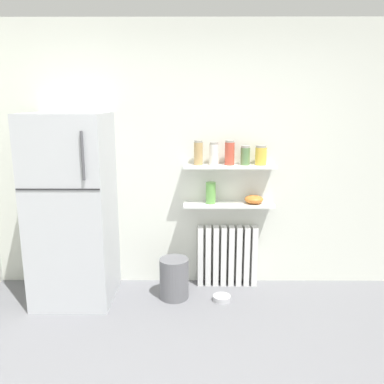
% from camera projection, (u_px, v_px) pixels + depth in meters
% --- Properties ---
extents(ground_plane, '(7.04, 7.04, 0.00)m').
position_uv_depth(ground_plane, '(219.00, 375.00, 2.77)').
color(ground_plane, slate).
extents(back_wall, '(7.04, 0.10, 2.60)m').
position_uv_depth(back_wall, '(212.00, 157.00, 3.99)').
color(back_wall, silver).
rests_on(back_wall, ground_plane).
extents(refrigerator, '(0.71, 0.73, 1.75)m').
position_uv_depth(refrigerator, '(72.00, 209.00, 3.70)').
color(refrigerator, '#B7BABF').
rests_on(refrigerator, ground_plane).
extents(radiator, '(0.60, 0.12, 0.62)m').
position_uv_depth(radiator, '(227.00, 256.00, 4.08)').
color(radiator, white).
rests_on(radiator, ground_plane).
extents(wall_shelf_lower, '(0.89, 0.22, 0.02)m').
position_uv_depth(wall_shelf_lower, '(229.00, 205.00, 3.93)').
color(wall_shelf_lower, white).
extents(wall_shelf_upper, '(0.89, 0.22, 0.02)m').
position_uv_depth(wall_shelf_upper, '(229.00, 166.00, 3.85)').
color(wall_shelf_upper, white).
extents(storage_jar_0, '(0.08, 0.08, 0.24)m').
position_uv_depth(storage_jar_0, '(198.00, 153.00, 3.82)').
color(storage_jar_0, tan).
rests_on(storage_jar_0, wall_shelf_upper).
extents(storage_jar_1, '(0.09, 0.09, 0.22)m').
position_uv_depth(storage_jar_1, '(214.00, 154.00, 3.82)').
color(storage_jar_1, silver).
rests_on(storage_jar_1, wall_shelf_upper).
extents(storage_jar_2, '(0.09, 0.09, 0.24)m').
position_uv_depth(storage_jar_2, '(230.00, 153.00, 3.82)').
color(storage_jar_2, '#C64C38').
rests_on(storage_jar_2, wall_shelf_upper).
extents(storage_jar_3, '(0.09, 0.09, 0.18)m').
position_uv_depth(storage_jar_3, '(245.00, 155.00, 3.82)').
color(storage_jar_3, '#5B7F4C').
rests_on(storage_jar_3, wall_shelf_upper).
extents(storage_jar_4, '(0.11, 0.11, 0.19)m').
position_uv_depth(storage_jar_4, '(261.00, 155.00, 3.82)').
color(storage_jar_4, yellow).
rests_on(storage_jar_4, wall_shelf_upper).
extents(vase, '(0.10, 0.10, 0.21)m').
position_uv_depth(vase, '(211.00, 193.00, 3.91)').
color(vase, '#66A84C').
rests_on(vase, wall_shelf_lower).
extents(shelf_bowl, '(0.18, 0.18, 0.08)m').
position_uv_depth(shelf_bowl, '(254.00, 199.00, 3.92)').
color(shelf_bowl, orange).
rests_on(shelf_bowl, wall_shelf_lower).
extents(trash_bin, '(0.28, 0.28, 0.39)m').
position_uv_depth(trash_bin, '(174.00, 278.00, 3.83)').
color(trash_bin, slate).
rests_on(trash_bin, ground_plane).
extents(pet_food_bowl, '(0.17, 0.17, 0.05)m').
position_uv_depth(pet_food_bowl, '(222.00, 298.00, 3.80)').
color(pet_food_bowl, '#B7B7BC').
rests_on(pet_food_bowl, ground_plane).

